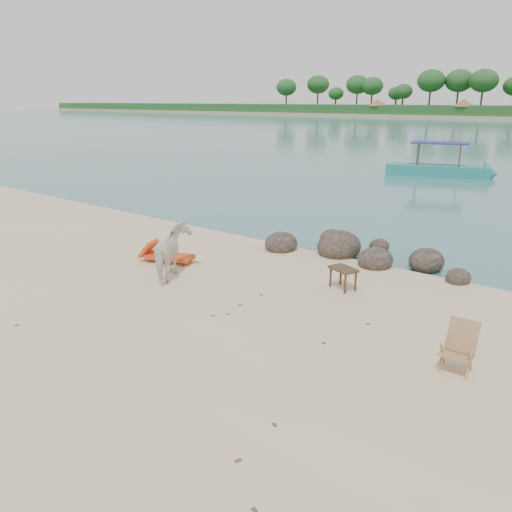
{
  "coord_description": "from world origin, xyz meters",
  "views": [
    {
      "loc": [
        7.27,
        -7.08,
        4.61
      ],
      "look_at": [
        0.24,
        2.0,
        1.0
      ],
      "focal_mm": 35.0,
      "sensor_mm": 36.0,
      "label": 1
    }
  ],
  "objects": [
    {
      "name": "cow",
      "position": [
        -2.22,
        1.56,
        0.71
      ],
      "size": [
        1.56,
        1.83,
        1.42
      ],
      "primitive_type": "imported",
      "rotation": [
        0.0,
        0.0,
        3.72
      ],
      "color": "white",
      "rests_on": "ground"
    },
    {
      "name": "boat_near",
      "position": [
        -3.13,
        25.16,
        1.7
      ],
      "size": [
        7.14,
        3.45,
        3.39
      ],
      "primitive_type": null,
      "rotation": [
        0.0,
        0.0,
        0.28
      ],
      "color": "teal",
      "rests_on": "water"
    },
    {
      "name": "side_table",
      "position": [
        1.79,
        3.58,
        0.28
      ],
      "size": [
        0.81,
        0.67,
        0.56
      ],
      "primitive_type": null,
      "rotation": [
        0.0,
        0.0,
        -0.37
      ],
      "color": "#332514",
      "rests_on": "ground"
    },
    {
      "name": "boulders",
      "position": [
        0.68,
        6.21,
        0.19
      ],
      "size": [
        6.23,
        2.8,
        0.99
      ],
      "rotation": [
        0.0,
        0.0,
        -0.31
      ],
      "color": "black",
      "rests_on": "ground"
    },
    {
      "name": "lounge_chair",
      "position": [
        -3.28,
        2.41,
        0.26
      ],
      "size": [
        1.83,
        1.15,
        0.52
      ],
      "primitive_type": null,
      "rotation": [
        0.0,
        0.0,
        0.34
      ],
      "color": "#E74F1B",
      "rests_on": "ground"
    },
    {
      "name": "dead_leaves",
      "position": [
        1.13,
        -0.63,
        0.0
      ],
      "size": [
        8.96,
        5.62,
        0.0
      ],
      "color": "brown",
      "rests_on": "ground"
    },
    {
      "name": "deck_chair",
      "position": [
        5.27,
        1.23,
        0.44
      ],
      "size": [
        0.58,
        0.64,
        0.88
      ],
      "primitive_type": null,
      "rotation": [
        0.0,
        0.0,
        0.03
      ],
      "color": "tan",
      "rests_on": "ground"
    }
  ]
}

